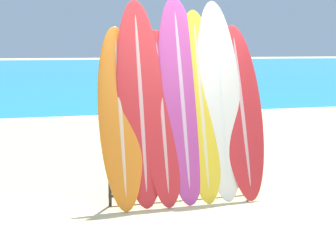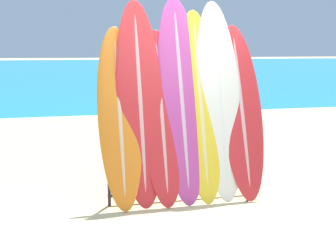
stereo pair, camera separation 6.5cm
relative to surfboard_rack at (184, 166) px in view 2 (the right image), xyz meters
name	(u,v)px [view 2 (the right image)]	position (x,y,z in m)	size (l,w,h in m)	color
ground_plane	(209,218)	(0.10, -0.70, -0.43)	(160.00, 160.00, 0.00)	tan
ocean_water	(70,69)	(0.10, 36.56, -0.43)	(120.00, 60.00, 0.01)	teal
surfboard_rack	(184,166)	(0.00, 0.00, 0.00)	(1.90, 0.04, 0.79)	#28282D
surfboard_slot_0	(120,116)	(-0.78, 0.07, 0.64)	(0.53, 0.81, 2.15)	orange
surfboard_slot_1	(140,102)	(-0.52, 0.11, 0.81)	(0.57, 0.77, 2.48)	red
surfboard_slot_2	(161,116)	(-0.26, 0.07, 0.63)	(0.52, 0.78, 2.12)	red
surfboard_slot_3	(181,98)	(0.00, 0.13, 0.84)	(0.58, 0.88, 2.53)	#B23D8E
surfboard_slot_4	(200,104)	(0.24, 0.10, 0.75)	(0.53, 0.82, 2.37)	yellow
surfboard_slot_5	(220,99)	(0.50, 0.11, 0.81)	(0.57, 0.80, 2.49)	silver
surfboard_slot_6	(241,110)	(0.78, 0.08, 0.66)	(0.56, 0.84, 2.19)	red
person_near_water	(200,93)	(1.59, 4.32, 0.47)	(0.28, 0.27, 1.65)	beige
person_mid_beach	(200,89)	(1.99, 5.57, 0.43)	(0.27, 0.21, 1.58)	#846047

